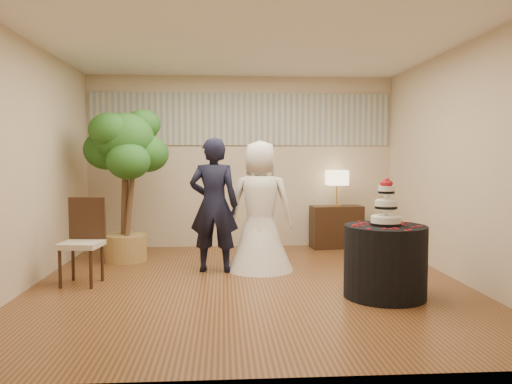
{
  "coord_description": "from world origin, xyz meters",
  "views": [
    {
      "loc": [
        -0.31,
        -5.73,
        1.48
      ],
      "look_at": [
        0.1,
        0.4,
        1.05
      ],
      "focal_mm": 35.0,
      "sensor_mm": 36.0,
      "label": 1
    }
  ],
  "objects": [
    {
      "name": "floor",
      "position": [
        0.0,
        0.0,
        0.0
      ],
      "size": [
        5.0,
        5.0,
        0.0
      ],
      "primitive_type": "cube",
      "color": "brown",
      "rests_on": "ground"
    },
    {
      "name": "ceiling",
      "position": [
        0.0,
        0.0,
        2.8
      ],
      "size": [
        5.0,
        5.0,
        0.0
      ],
      "primitive_type": "cube",
      "color": "white",
      "rests_on": "wall_back"
    },
    {
      "name": "wall_back",
      "position": [
        0.0,
        2.5,
        1.4
      ],
      "size": [
        5.0,
        0.06,
        2.8
      ],
      "primitive_type": "cube",
      "color": "beige",
      "rests_on": "ground"
    },
    {
      "name": "wall_front",
      "position": [
        0.0,
        -2.5,
        1.4
      ],
      "size": [
        5.0,
        0.06,
        2.8
      ],
      "primitive_type": "cube",
      "color": "beige",
      "rests_on": "ground"
    },
    {
      "name": "wall_left",
      "position": [
        -2.5,
        0.0,
        1.4
      ],
      "size": [
        0.06,
        5.0,
        2.8
      ],
      "primitive_type": "cube",
      "color": "beige",
      "rests_on": "ground"
    },
    {
      "name": "wall_right",
      "position": [
        2.5,
        0.0,
        1.4
      ],
      "size": [
        0.06,
        5.0,
        2.8
      ],
      "primitive_type": "cube",
      "color": "beige",
      "rests_on": "ground"
    },
    {
      "name": "mural_border",
      "position": [
        0.0,
        2.48,
        2.1
      ],
      "size": [
        4.9,
        0.02,
        0.85
      ],
      "primitive_type": "cube",
      "color": "#A2A698",
      "rests_on": "wall_back"
    },
    {
      "name": "groom",
      "position": [
        -0.43,
        0.68,
        0.87
      ],
      "size": [
        0.68,
        0.49,
        1.73
      ],
      "primitive_type": "imported",
      "rotation": [
        0.0,
        0.0,
        3.02
      ],
      "color": "black",
      "rests_on": "floor"
    },
    {
      "name": "bride",
      "position": [
        0.18,
        0.73,
        0.85
      ],
      "size": [
        1.01,
        1.01,
        1.7
      ],
      "primitive_type": "imported",
      "rotation": [
        0.0,
        0.0,
        2.96
      ],
      "color": "white",
      "rests_on": "floor"
    },
    {
      "name": "cake_table",
      "position": [
        1.4,
        -0.63,
        0.38
      ],
      "size": [
        1.13,
        1.13,
        0.76
      ],
      "primitive_type": "cylinder",
      "rotation": [
        0.0,
        0.0,
        0.4
      ],
      "color": "black",
      "rests_on": "floor"
    },
    {
      "name": "wedding_cake",
      "position": [
        1.4,
        -0.63,
        1.01
      ],
      "size": [
        0.32,
        0.32,
        0.5
      ],
      "primitive_type": null,
      "color": "white",
      "rests_on": "cake_table"
    },
    {
      "name": "console",
      "position": [
        1.54,
        2.24,
        0.34
      ],
      "size": [
        0.86,
        0.44,
        0.69
      ],
      "primitive_type": "cube",
      "rotation": [
        0.0,
        0.0,
        0.09
      ],
      "color": "black",
      "rests_on": "floor"
    },
    {
      "name": "table_lamp",
      "position": [
        1.54,
        2.24,
        0.98
      ],
      "size": [
        0.32,
        0.32,
        0.58
      ],
      "primitive_type": null,
      "color": "beige",
      "rests_on": "console"
    },
    {
      "name": "ficus_tree",
      "position": [
        -1.69,
        1.41,
        1.11
      ],
      "size": [
        1.3,
        1.3,
        2.22
      ],
      "primitive_type": null,
      "rotation": [
        0.0,
        0.0,
        -1.3
      ],
      "color": "#275E1E",
      "rests_on": "floor"
    },
    {
      "name": "side_chair",
      "position": [
        -1.95,
        0.1,
        0.5
      ],
      "size": [
        0.51,
        0.53,
        1.0
      ],
      "primitive_type": null,
      "rotation": [
        0.0,
        0.0,
        -0.12
      ],
      "color": "black",
      "rests_on": "floor"
    }
  ]
}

